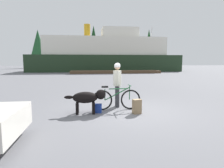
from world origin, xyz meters
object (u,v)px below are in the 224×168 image
object	(u,v)px
bicycle	(116,99)
backpack	(137,106)
person_cyclist	(117,80)
handbag_pannier	(97,108)
sailboat_moored	(151,69)
dog	(88,98)
ferry_boat	(106,55)

from	to	relation	value
bicycle	backpack	distance (m)	0.90
person_cyclist	handbag_pannier	bearing A→B (deg)	-136.55
sailboat_moored	dog	bearing A→B (deg)	-112.95
handbag_pannier	sailboat_moored	bearing A→B (deg)	67.57
handbag_pannier	sailboat_moored	distance (m)	29.74
bicycle	backpack	bearing A→B (deg)	-44.22
handbag_pannier	ferry_boat	world-z (taller)	ferry_boat
bicycle	sailboat_moored	distance (m)	29.17
ferry_boat	dog	bearing A→B (deg)	-96.78
backpack	sailboat_moored	bearing A→B (deg)	70.25
person_cyclist	sailboat_moored	xyz separation A→B (m)	(10.50, 26.69, -0.55)
dog	handbag_pannier	xyz separation A→B (m)	(0.32, 0.06, -0.40)
bicycle	person_cyclist	xyz separation A→B (m)	(0.12, 0.48, 0.66)
dog	ferry_boat	distance (m)	29.92
handbag_pannier	dog	bearing A→B (deg)	-169.01
person_cyclist	handbag_pannier	size ratio (longest dim) A/B	5.48
person_cyclist	ferry_boat	size ratio (longest dim) A/B	0.06
bicycle	ferry_boat	bearing A→B (deg)	85.17
sailboat_moored	backpack	bearing A→B (deg)	-109.75
bicycle	person_cyclist	world-z (taller)	person_cyclist
bicycle	handbag_pannier	size ratio (longest dim) A/B	5.71
handbag_pannier	ferry_boat	distance (m)	29.86
dog	bicycle	bearing A→B (deg)	20.04
dog	backpack	xyz separation A→B (m)	(1.69, -0.23, -0.31)
sailboat_moored	handbag_pannier	bearing A→B (deg)	-112.43
dog	backpack	world-z (taller)	dog
handbag_pannier	sailboat_moored	xyz separation A→B (m)	(11.35, 27.49, 0.35)
backpack	handbag_pannier	size ratio (longest dim) A/B	1.57
ferry_boat	sailboat_moored	bearing A→B (deg)	-14.18
backpack	ferry_boat	xyz separation A→B (m)	(1.83, 29.85, 2.74)
bicycle	dog	xyz separation A→B (m)	(-1.05, -0.38, 0.16)
backpack	bicycle	bearing A→B (deg)	135.78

